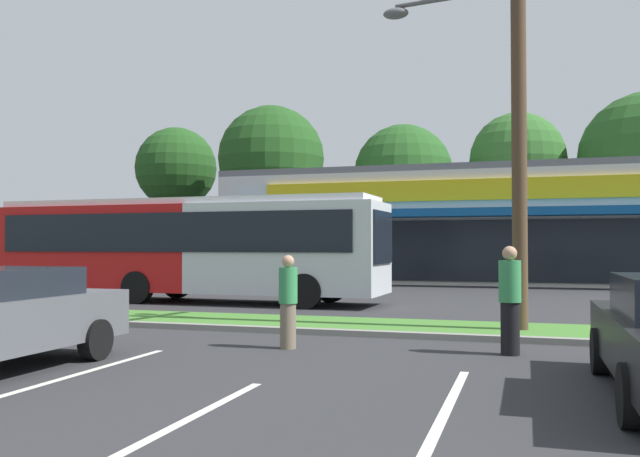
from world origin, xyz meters
name	(u,v)px	position (x,y,z in m)	size (l,w,h in m)	color
grass_median	(238,321)	(0.00, 14.00, 0.06)	(56.00, 2.20, 0.12)	#427A2D
curb_lip	(215,328)	(0.00, 12.78, 0.06)	(56.00, 0.24, 0.12)	gray
parking_stripe_2	(68,377)	(0.32, 7.62, 0.00)	(0.12, 4.80, 0.01)	silver
parking_stripe_3	(161,433)	(2.96, 5.57, 0.00)	(0.12, 4.80, 0.01)	silver
parking_stripe_4	(445,412)	(5.45, 7.19, 0.00)	(0.12, 4.80, 0.01)	silver
storefront_building	(499,227)	(4.91, 36.56, 2.74)	(26.35, 14.46, 5.48)	beige
tree_far_left	(176,168)	(-18.98, 45.05, 7.62)	(6.09, 6.09, 10.69)	#473323
tree_left	(271,159)	(-10.52, 43.08, 7.76)	(7.31, 7.31, 11.43)	#473323
tree_mid_left	(403,174)	(-1.77, 45.60, 6.72)	(6.74, 6.74, 10.10)	#473323
tree_mid	(518,160)	(5.77, 46.69, 7.50)	(6.35, 6.35, 10.70)	#473323
utility_pole	(511,76)	(6.03, 13.88, 5.21)	(3.11, 2.39, 9.74)	#4C3826
city_bus	(185,246)	(-4.13, 19.09, 1.77)	(13.01, 2.94, 3.25)	#B71414
bus_stop_bench	(24,305)	(-4.02, 11.81, 0.50)	(1.60, 0.45, 0.95)	brown
pedestrian_near_bench	(510,300)	(6.03, 11.31, 0.90)	(0.36, 0.36, 1.78)	black
pedestrian_mid	(288,302)	(2.33, 10.88, 0.82)	(0.33, 0.33, 1.62)	#726651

